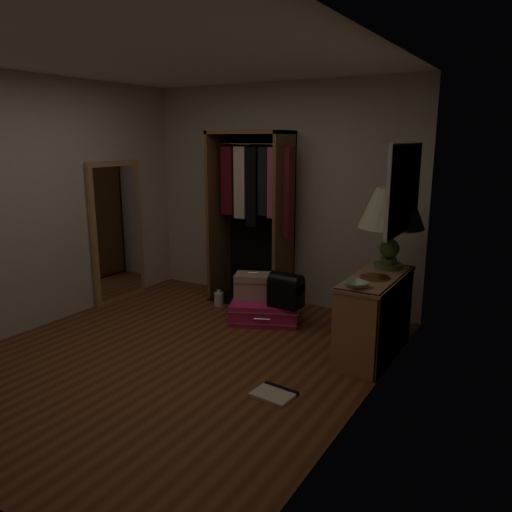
{
  "coord_description": "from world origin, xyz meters",
  "views": [
    {
      "loc": [
        2.82,
        -3.28,
        1.97
      ],
      "look_at": [
        0.3,
        0.95,
        0.8
      ],
      "focal_mm": 35.0,
      "sensor_mm": 36.0,
      "label": 1
    }
  ],
  "objects_px": {
    "open_wardrobe": "(255,202)",
    "train_case": "(253,285)",
    "pink_suitcase": "(265,311)",
    "table_lamp": "(392,210)",
    "white_jug": "(219,299)",
    "console_bookshelf": "(376,313)",
    "floor_mirror": "(117,232)",
    "black_bag": "(286,289)"
  },
  "relations": [
    {
      "from": "train_case",
      "to": "pink_suitcase",
      "type": "bearing_deg",
      "value": -38.43
    },
    {
      "from": "floor_mirror",
      "to": "white_jug",
      "type": "xyz_separation_m",
      "value": [
        1.22,
        0.4,
        -0.77
      ]
    },
    {
      "from": "floor_mirror",
      "to": "table_lamp",
      "type": "distance_m",
      "value": 3.29
    },
    {
      "from": "console_bookshelf",
      "to": "table_lamp",
      "type": "xyz_separation_m",
      "value": [
        0.0,
        0.31,
        0.92
      ]
    },
    {
      "from": "pink_suitcase",
      "to": "white_jug",
      "type": "height_order",
      "value": "pink_suitcase"
    },
    {
      "from": "pink_suitcase",
      "to": "train_case",
      "type": "height_order",
      "value": "train_case"
    },
    {
      "from": "open_wardrobe",
      "to": "train_case",
      "type": "xyz_separation_m",
      "value": [
        0.27,
        -0.48,
        -0.86
      ]
    },
    {
      "from": "console_bookshelf",
      "to": "floor_mirror",
      "type": "relative_size",
      "value": 0.66
    },
    {
      "from": "train_case",
      "to": "black_bag",
      "type": "bearing_deg",
      "value": -34.08
    },
    {
      "from": "black_bag",
      "to": "console_bookshelf",
      "type": "bearing_deg",
      "value": -6.04
    },
    {
      "from": "open_wardrobe",
      "to": "black_bag",
      "type": "height_order",
      "value": "open_wardrobe"
    },
    {
      "from": "train_case",
      "to": "white_jug",
      "type": "bearing_deg",
      "value": 146.18
    },
    {
      "from": "table_lamp",
      "to": "white_jug",
      "type": "bearing_deg",
      "value": 178.8
    },
    {
      "from": "console_bookshelf",
      "to": "white_jug",
      "type": "relative_size",
      "value": 5.71
    },
    {
      "from": "white_jug",
      "to": "open_wardrobe",
      "type": "bearing_deg",
      "value": 53.6
    },
    {
      "from": "open_wardrobe",
      "to": "pink_suitcase",
      "type": "bearing_deg",
      "value": -50.0
    },
    {
      "from": "black_bag",
      "to": "table_lamp",
      "type": "relative_size",
      "value": 0.48
    },
    {
      "from": "floor_mirror",
      "to": "white_jug",
      "type": "bearing_deg",
      "value": 17.99
    },
    {
      "from": "console_bookshelf",
      "to": "open_wardrobe",
      "type": "relative_size",
      "value": 0.55
    },
    {
      "from": "open_wardrobe",
      "to": "pink_suitcase",
      "type": "height_order",
      "value": "open_wardrobe"
    },
    {
      "from": "open_wardrobe",
      "to": "floor_mirror",
      "type": "relative_size",
      "value": 1.21
    },
    {
      "from": "floor_mirror",
      "to": "black_bag",
      "type": "distance_m",
      "value": 2.27
    },
    {
      "from": "console_bookshelf",
      "to": "table_lamp",
      "type": "height_order",
      "value": "table_lamp"
    },
    {
      "from": "console_bookshelf",
      "to": "open_wardrobe",
      "type": "height_order",
      "value": "open_wardrobe"
    },
    {
      "from": "console_bookshelf",
      "to": "pink_suitcase",
      "type": "bearing_deg",
      "value": 171.31
    },
    {
      "from": "floor_mirror",
      "to": "train_case",
      "type": "relative_size",
      "value": 3.55
    },
    {
      "from": "table_lamp",
      "to": "black_bag",
      "type": "bearing_deg",
      "value": -171.06
    },
    {
      "from": "white_jug",
      "to": "train_case",
      "type": "bearing_deg",
      "value": -11.25
    },
    {
      "from": "open_wardrobe",
      "to": "table_lamp",
      "type": "distance_m",
      "value": 1.8
    },
    {
      "from": "pink_suitcase",
      "to": "train_case",
      "type": "xyz_separation_m",
      "value": [
        -0.18,
        0.05,
        0.25
      ]
    },
    {
      "from": "black_bag",
      "to": "white_jug",
      "type": "bearing_deg",
      "value": 171.28
    },
    {
      "from": "console_bookshelf",
      "to": "floor_mirror",
      "type": "xyz_separation_m",
      "value": [
        -3.24,
        -0.04,
        0.46
      ]
    },
    {
      "from": "open_wardrobe",
      "to": "table_lamp",
      "type": "bearing_deg",
      "value": -13.41
    },
    {
      "from": "train_case",
      "to": "black_bag",
      "type": "xyz_separation_m",
      "value": [
        0.46,
        -0.09,
        0.05
      ]
    },
    {
      "from": "pink_suitcase",
      "to": "table_lamp",
      "type": "relative_size",
      "value": 1.17
    },
    {
      "from": "pink_suitcase",
      "to": "white_jug",
      "type": "relative_size",
      "value": 4.57
    },
    {
      "from": "floor_mirror",
      "to": "table_lamp",
      "type": "relative_size",
      "value": 2.21
    },
    {
      "from": "black_bag",
      "to": "table_lamp",
      "type": "height_order",
      "value": "table_lamp"
    },
    {
      "from": "console_bookshelf",
      "to": "open_wardrobe",
      "type": "xyz_separation_m",
      "value": [
        -1.74,
        0.73,
        0.84
      ]
    },
    {
      "from": "floor_mirror",
      "to": "table_lamp",
      "type": "xyz_separation_m",
      "value": [
        3.24,
        0.35,
        0.46
      ]
    },
    {
      "from": "white_jug",
      "to": "table_lamp",
      "type": "bearing_deg",
      "value": -1.2
    },
    {
      "from": "console_bookshelf",
      "to": "pink_suitcase",
      "type": "xyz_separation_m",
      "value": [
        -1.3,
        0.2,
        -0.28
      ]
    }
  ]
}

